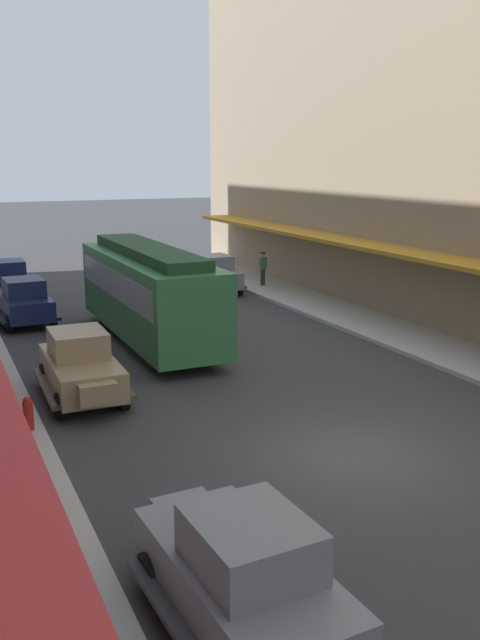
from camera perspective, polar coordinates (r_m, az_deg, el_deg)
name	(u,v)px	position (r m, az deg, el deg)	size (l,w,h in m)	color
ground_plane	(354,455)	(15.62, 9.46, -11.06)	(200.00, 200.00, 0.00)	#38383A
parked_car_0	(8,279)	(33.81, -18.75, 3.27)	(2.20, 4.28, 1.84)	#19234C
parked_car_1	(81,364)	(19.15, -13.15, -3.62)	(2.21, 4.29, 1.84)	#997F5B
parked_car_2	(213,273)	(33.78, -2.27, 3.96)	(2.21, 4.29, 1.84)	slate
parked_car_3	(242,572)	(9.84, 0.20, -20.31)	(2.30, 4.32, 1.84)	slate
parked_car_5	(24,300)	(28.46, -17.58, 1.59)	(2.28, 4.31, 1.84)	#19234C
streetcar	(149,290)	(24.33, -7.61, 2.51)	(2.54, 9.61, 3.46)	#33723F
fire_hydrant	(28,413)	(16.99, -17.25, -7.43)	(0.24, 0.24, 0.82)	#B21E19
pedestrian_0	(263,268)	(34.71, 1.92, 4.32)	(0.36, 0.28, 1.67)	#2D2D33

